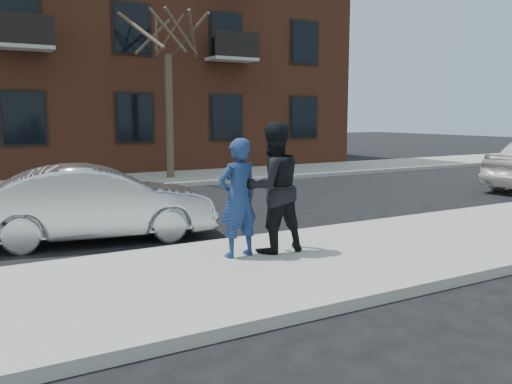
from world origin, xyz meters
TOP-DOWN VIEW (x-y plane):
  - ground at (0.00, 0.00)m, footprint 100.00×100.00m
  - near_sidewalk at (0.00, -0.25)m, footprint 50.00×3.50m
  - near_curb at (0.00, 1.55)m, footprint 50.00×0.10m
  - far_sidewalk at (0.00, 11.25)m, footprint 50.00×3.50m
  - far_curb at (0.00, 9.45)m, footprint 50.00×0.10m
  - apartment_building at (2.00, 18.00)m, footprint 24.30×10.30m
  - street_tree at (4.50, 11.00)m, footprint 3.60×3.60m
  - silver_sedan at (0.06, 3.20)m, footprint 4.40×2.14m
  - man_hoodie at (1.50, 0.41)m, footprint 0.70×0.53m
  - man_peacoat at (2.12, 0.40)m, footprint 1.03×0.81m

SIDE VIEW (x-z plane):
  - ground at x=0.00m, z-range 0.00..0.00m
  - near_sidewalk at x=0.00m, z-range 0.00..0.15m
  - near_curb at x=0.00m, z-range 0.00..0.15m
  - far_sidewalk at x=0.00m, z-range 0.00..0.15m
  - far_curb at x=0.00m, z-range 0.00..0.15m
  - silver_sedan at x=0.06m, z-range 0.00..1.39m
  - man_hoodie at x=1.50m, z-range 0.15..1.96m
  - man_peacoat at x=2.12m, z-range 0.15..2.20m
  - street_tree at x=4.50m, z-range 2.12..8.92m
  - apartment_building at x=2.00m, z-range 0.01..12.31m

